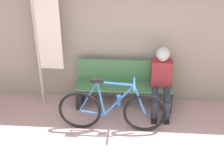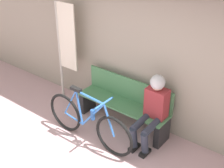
% 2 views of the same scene
% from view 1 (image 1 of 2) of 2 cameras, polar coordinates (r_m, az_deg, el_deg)
% --- Properties ---
extents(storefront_wall, '(12.00, 0.56, 3.20)m').
position_cam_1_polar(storefront_wall, '(5.32, 3.38, 13.22)').
color(storefront_wall, '#9E9384').
rests_on(storefront_wall, ground_plane).
extents(park_bench_near, '(1.68, 0.42, 0.84)m').
position_cam_1_polar(park_bench_near, '(5.53, 2.23, -0.37)').
color(park_bench_near, '#477F51').
rests_on(park_bench_near, ground_plane).
extents(bicycle, '(1.71, 0.40, 0.92)m').
position_cam_1_polar(bicycle, '(4.92, 0.02, -4.78)').
color(bicycle, black).
rests_on(bicycle, ground_plane).
extents(person_seated, '(0.34, 0.65, 1.17)m').
position_cam_1_polar(person_seated, '(5.31, 9.05, 1.29)').
color(person_seated, '#2D3342').
rests_on(person_seated, ground_plane).
extents(banner_pole, '(0.45, 0.05, 1.95)m').
position_cam_1_polar(banner_pole, '(5.35, -12.08, 7.65)').
color(banner_pole, '#B7B2A8').
rests_on(banner_pole, ground_plane).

